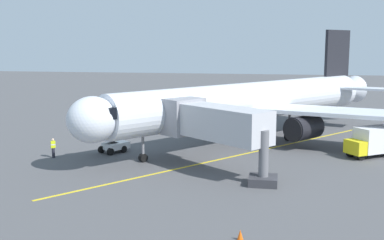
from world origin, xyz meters
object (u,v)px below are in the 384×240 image
object	(u,v)px
airplane	(253,102)
box_truck_near_nose	(372,141)
safety_cone_nose_right	(76,130)
belt_loader_portside	(113,145)
ground_crew_marshaller	(53,148)
safety_cone_nose_left	(240,235)
jet_bridge	(209,122)

from	to	relation	value
airplane	box_truck_near_nose	world-z (taller)	airplane
airplane	safety_cone_nose_right	distance (m)	20.14
belt_loader_portside	ground_crew_marshaller	bearing A→B (deg)	32.87
box_truck_near_nose	safety_cone_nose_right	bearing A→B (deg)	-11.43
ground_crew_marshaller	belt_loader_portside	bearing A→B (deg)	-147.13
box_truck_near_nose	safety_cone_nose_right	size ratio (longest dim) A/B	8.87
box_truck_near_nose	safety_cone_nose_left	bearing A→B (deg)	64.42
jet_bridge	safety_cone_nose_left	distance (m)	14.37
safety_cone_nose_left	airplane	bearing A→B (deg)	-87.64
safety_cone_nose_left	safety_cone_nose_right	world-z (taller)	same
ground_crew_marshaller	box_truck_near_nose	distance (m)	27.97
airplane	belt_loader_portside	distance (m)	14.92
ground_crew_marshaller	box_truck_near_nose	bearing A→B (deg)	-168.37
belt_loader_portside	safety_cone_nose_right	distance (m)	11.78
safety_cone_nose_left	safety_cone_nose_right	bearing A→B (deg)	-51.89
airplane	belt_loader_portside	xyz separation A→B (m)	(12.13, 8.03, -3.29)
box_truck_near_nose	safety_cone_nose_left	xyz separation A→B (m)	(9.75, 20.37, -1.11)
box_truck_near_nose	ground_crew_marshaller	bearing A→B (deg)	11.63
airplane	safety_cone_nose_left	distance (m)	25.93
safety_cone_nose_right	airplane	bearing A→B (deg)	177.35
jet_bridge	belt_loader_portside	bearing A→B (deg)	-23.79
jet_bridge	safety_cone_nose_right	size ratio (longest dim) A/B	18.54
airplane	jet_bridge	distance (m)	12.50
belt_loader_portside	safety_cone_nose_right	world-z (taller)	belt_loader_portside
ground_crew_marshaller	safety_cone_nose_left	bearing A→B (deg)	140.13
jet_bridge	ground_crew_marshaller	bearing A→B (deg)	-5.33
airplane	safety_cone_nose_left	bearing A→B (deg)	92.36
ground_crew_marshaller	safety_cone_nose_right	size ratio (longest dim) A/B	3.11
safety_cone_nose_left	safety_cone_nose_right	size ratio (longest dim) A/B	1.00
jet_bridge	belt_loader_portside	size ratio (longest dim) A/B	2.25
safety_cone_nose_right	belt_loader_portside	bearing A→B (deg)	130.49
jet_bridge	safety_cone_nose_left	xyz separation A→B (m)	(-3.73, 13.44, -3.49)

